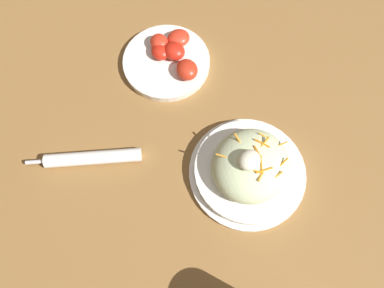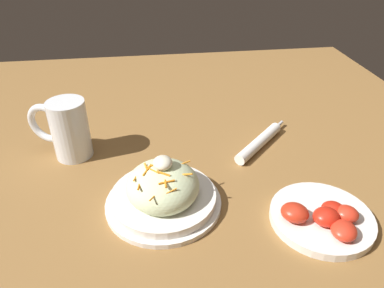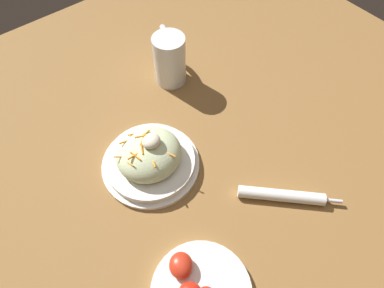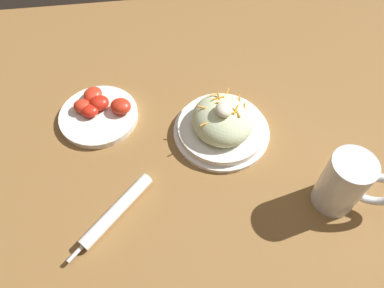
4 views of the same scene
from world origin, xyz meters
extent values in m
plane|color=olive|center=(0.00, 0.00, 0.00)|extent=(1.43, 1.43, 0.00)
cylinder|color=white|center=(-0.15, 0.06, 0.01)|extent=(0.22, 0.22, 0.01)
cylinder|color=white|center=(-0.15, 0.06, 0.02)|extent=(0.20, 0.20, 0.02)
ellipsoid|color=beige|center=(-0.15, 0.06, 0.05)|extent=(0.14, 0.14, 0.07)
cylinder|color=orange|center=(-0.19, 0.05, 0.08)|extent=(0.01, 0.03, 0.00)
cylinder|color=orange|center=(-0.20, 0.04, 0.07)|extent=(0.01, 0.02, 0.01)
cylinder|color=orange|center=(-0.21, 0.07, 0.07)|extent=(0.03, 0.02, 0.01)
cylinder|color=orange|center=(-0.14, 0.08, 0.08)|extent=(0.02, 0.01, 0.01)
cylinder|color=orange|center=(-0.19, 0.05, 0.08)|extent=(0.03, 0.00, 0.01)
cylinder|color=orange|center=(-0.16, 0.10, 0.07)|extent=(0.02, 0.01, 0.01)
cylinder|color=orange|center=(-0.14, 0.07, 0.08)|extent=(0.01, 0.03, 0.01)
cylinder|color=orange|center=(-0.18, 0.10, 0.07)|extent=(0.03, 0.01, 0.01)
cylinder|color=orange|center=(-0.15, 0.08, 0.08)|extent=(0.03, 0.02, 0.01)
cylinder|color=orange|center=(-0.13, 0.01, 0.07)|extent=(0.01, 0.03, 0.00)
cylinder|color=orange|center=(-0.17, 0.05, 0.08)|extent=(0.01, 0.02, 0.01)
cylinder|color=orange|center=(-0.16, 0.07, 0.08)|extent=(0.02, 0.02, 0.00)
cylinder|color=orange|center=(-0.17, 0.02, 0.08)|extent=(0.01, 0.03, 0.01)
ellipsoid|color=#EFEACC|center=(-0.14, 0.05, 0.09)|extent=(0.04, 0.04, 0.02)
cylinder|color=white|center=(0.04, 0.25, 0.07)|extent=(0.08, 0.08, 0.13)
cylinder|color=orange|center=(0.04, 0.25, 0.05)|extent=(0.07, 0.07, 0.09)
cylinder|color=white|center=(0.04, 0.25, 0.09)|extent=(0.07, 0.07, 0.01)
torus|color=white|center=(0.07, 0.30, 0.07)|extent=(0.06, 0.09, 0.10)
cylinder|color=white|center=(0.02, -0.18, 0.01)|extent=(0.15, 0.15, 0.03)
cylinder|color=silver|center=(0.09, -0.26, 0.01)|extent=(0.03, 0.03, 0.01)
ellipsoid|color=red|center=(-0.24, -0.17, 0.03)|extent=(0.06, 0.06, 0.03)
camera|label=1|loc=(0.07, 0.11, 0.67)|focal=34.76mm
camera|label=2|loc=(-0.67, 0.07, 0.47)|focal=33.50mm
camera|label=3|loc=(-0.32, -0.31, 0.66)|focal=31.68mm
camera|label=4|loc=(0.33, -0.08, 0.65)|focal=33.17mm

